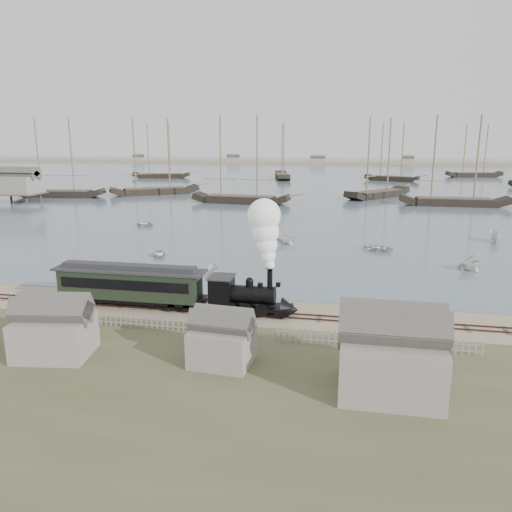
# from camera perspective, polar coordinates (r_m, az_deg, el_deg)

# --- Properties ---
(ground) EXTENTS (600.00, 600.00, 0.00)m
(ground) POSITION_cam_1_polar(r_m,az_deg,el_deg) (46.47, -2.50, -5.63)
(ground) COLOR tan
(ground) RESTS_ON ground
(harbor_water) EXTENTS (600.00, 336.00, 0.06)m
(harbor_water) POSITION_cam_1_polar(r_m,az_deg,el_deg) (213.47, 8.24, 9.29)
(harbor_water) COLOR #4C5B6C
(harbor_water) RESTS_ON ground
(rail_track) EXTENTS (120.00, 1.80, 0.16)m
(rail_track) POSITION_cam_1_polar(r_m,az_deg,el_deg) (44.63, -3.09, -6.41)
(rail_track) COLOR #38231E
(rail_track) RESTS_ON ground
(picket_fence_west) EXTENTS (19.00, 0.10, 1.20)m
(picket_fence_west) POSITION_cam_1_polar(r_m,az_deg,el_deg) (42.27, -13.43, -8.00)
(picket_fence_west) COLOR gray
(picket_fence_west) RESTS_ON ground
(picket_fence_east) EXTENTS (15.00, 0.10, 1.20)m
(picket_fence_east) POSITION_cam_1_polar(r_m,az_deg,el_deg) (38.40, 13.53, -10.25)
(picket_fence_east) COLOR gray
(picket_fence_east) RESTS_ON ground
(shed_left) EXTENTS (5.00, 4.00, 4.10)m
(shed_left) POSITION_cam_1_polar(r_m,az_deg,el_deg) (39.05, -21.86, -10.48)
(shed_left) COLOR gray
(shed_left) RESTS_ON ground
(shed_mid) EXTENTS (4.00, 3.50, 3.60)m
(shed_mid) POSITION_cam_1_polar(r_m,az_deg,el_deg) (35.24, -3.87, -12.13)
(shed_mid) COLOR gray
(shed_mid) RESTS_ON ground
(shed_right) EXTENTS (6.00, 5.00, 5.10)m
(shed_right) POSITION_cam_1_polar(r_m,az_deg,el_deg) (32.59, 14.90, -14.84)
(shed_right) COLOR gray
(shed_right) RESTS_ON ground
(far_spit) EXTENTS (500.00, 20.00, 1.80)m
(far_spit) POSITION_cam_1_polar(r_m,az_deg,el_deg) (293.26, 9.04, 10.36)
(far_spit) COLOR tan
(far_spit) RESTS_ON ground
(locomotive) EXTENTS (7.86, 2.94, 9.80)m
(locomotive) POSITION_cam_1_polar(r_m,az_deg,el_deg) (42.72, 0.58, -1.02)
(locomotive) COLOR black
(locomotive) RESTS_ON ground
(passenger_coach) EXTENTS (14.11, 2.72, 3.43)m
(passenger_coach) POSITION_cam_1_polar(r_m,az_deg,el_deg) (47.01, -14.24, -3.05)
(passenger_coach) COLOR black
(passenger_coach) RESTS_ON ground
(beached_dinghy) EXTENTS (4.28, 4.88, 0.84)m
(beached_dinghy) POSITION_cam_1_polar(r_m,az_deg,el_deg) (51.95, -18.27, -3.76)
(beached_dinghy) COLOR silver
(beached_dinghy) RESTS_ON ground
(rowboat_0) EXTENTS (4.26, 3.83, 0.72)m
(rowboat_0) POSITION_cam_1_polar(r_m,az_deg,el_deg) (65.94, -11.06, 0.27)
(rowboat_0) COLOR silver
(rowboat_0) RESTS_ON harbor_water
(rowboat_1) EXTENTS (4.14, 4.27, 1.72)m
(rowboat_1) POSITION_cam_1_polar(r_m,az_deg,el_deg) (72.40, 3.49, 2.08)
(rowboat_1) COLOR silver
(rowboat_1) RESTS_ON harbor_water
(rowboat_2) EXTENTS (3.35, 2.14, 1.21)m
(rowboat_2) POSITION_cam_1_polar(r_m,az_deg,el_deg) (55.35, -4.98, -1.80)
(rowboat_2) COLOR silver
(rowboat_2) RESTS_ON harbor_water
(rowboat_3) EXTENTS (4.31, 4.93, 0.85)m
(rowboat_3) POSITION_cam_1_polar(r_m,az_deg,el_deg) (69.87, 13.90, 0.92)
(rowboat_3) COLOR silver
(rowboat_3) RESTS_ON harbor_water
(rowboat_4) EXTENTS (4.39, 4.46, 1.78)m
(rowboat_4) POSITION_cam_1_polar(r_m,az_deg,el_deg) (63.25, 23.28, -0.66)
(rowboat_4) COLOR silver
(rowboat_4) RESTS_ON harbor_water
(rowboat_5) EXTENTS (4.14, 1.88, 1.55)m
(rowboat_5) POSITION_cam_1_polar(r_m,az_deg,el_deg) (81.56, 25.62, 2.00)
(rowboat_5) COLOR silver
(rowboat_5) RESTS_ON harbor_water
(rowboat_6) EXTENTS (4.22, 4.69, 0.80)m
(rowboat_6) POSITION_cam_1_polar(r_m,az_deg,el_deg) (89.25, -12.72, 3.65)
(rowboat_6) COLOR silver
(rowboat_6) RESTS_ON harbor_water
(schooner_0) EXTENTS (23.32, 7.94, 20.00)m
(schooner_0) POSITION_cam_1_polar(r_m,az_deg,el_deg) (137.78, -21.85, 10.41)
(schooner_0) COLOR black
(schooner_0) RESTS_ON harbor_water
(schooner_1) EXTENTS (22.67, 17.14, 20.00)m
(schooner_1) POSITION_cam_1_polar(r_m,az_deg,el_deg) (137.15, -11.63, 11.08)
(schooner_1) COLOR black
(schooner_1) RESTS_ON harbor_water
(schooner_2) EXTENTS (23.20, 7.10, 20.00)m
(schooner_2) POSITION_cam_1_polar(r_m,az_deg,el_deg) (116.27, -1.78, 10.95)
(schooner_2) COLOR black
(schooner_2) RESTS_ON harbor_water
(schooner_3) EXTENTS (17.79, 20.62, 20.00)m
(schooner_3) POSITION_cam_1_polar(r_m,az_deg,el_deg) (130.96, 13.98, 10.85)
(schooner_3) COLOR black
(schooner_3) RESTS_ON harbor_water
(schooner_4) EXTENTS (23.56, 5.56, 20.00)m
(schooner_4) POSITION_cam_1_polar(r_m,az_deg,el_deg) (120.36, 22.05, 10.08)
(schooner_4) COLOR black
(schooner_4) RESTS_ON harbor_water
(schooner_6) EXTENTS (21.47, 7.34, 20.00)m
(schooner_6) POSITION_cam_1_polar(r_m,az_deg,el_deg) (191.48, -10.92, 11.72)
(schooner_6) COLOR black
(schooner_6) RESTS_ON harbor_water
(schooner_7) EXTENTS (9.45, 22.66, 20.00)m
(schooner_7) POSITION_cam_1_polar(r_m,az_deg,el_deg) (185.94, 3.07, 11.89)
(schooner_7) COLOR black
(schooner_7) RESTS_ON harbor_water
(schooner_8) EXTENTS (19.00, 10.24, 20.00)m
(schooner_8) POSITION_cam_1_polar(r_m,az_deg,el_deg) (181.61, 15.39, 11.40)
(schooner_8) COLOR black
(schooner_8) RESTS_ON harbor_water
(schooner_9) EXTENTS (21.42, 8.87, 20.00)m
(schooner_9) POSITION_cam_1_polar(r_m,az_deg,el_deg) (210.12, 23.88, 10.97)
(schooner_9) COLOR black
(schooner_9) RESTS_ON harbor_water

